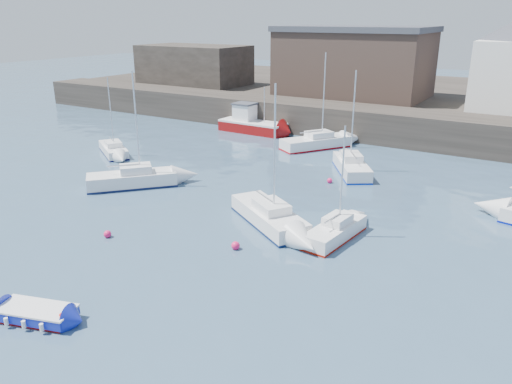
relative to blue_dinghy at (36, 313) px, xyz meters
The scene contains 16 objects.
water 2.61m from the blue_dinghy, 50.47° to the left, with size 220.00×220.00×0.00m, color #2D4760.
quay_wall 37.06m from the blue_dinghy, 87.45° to the left, with size 90.00×5.00×3.00m, color #28231E.
land_strip 55.04m from the blue_dinghy, 88.28° to the left, with size 90.00×32.00×2.80m, color #28231E.
warehouse 45.64m from the blue_dinghy, 95.52° to the left, with size 16.40×10.40×7.60m.
bldg_west 51.53m from the blue_dinghy, 120.92° to the left, with size 14.00×8.00×5.00m.
blue_dinghy is the anchor object (origin of this frame).
fishing_boat 35.22m from the blue_dinghy, 107.90° to the left, with size 7.23×2.90×4.74m.
sailboat_a 16.54m from the blue_dinghy, 121.53° to the left, with size 5.59×5.90×8.01m.
sailboat_b 13.57m from the blue_dinghy, 77.23° to the left, with size 6.41×5.13×8.14m.
sailboat_c 15.09m from the blue_dinghy, 62.01° to the left, with size 2.01×4.82×6.16m.
sailboat_e 25.61m from the blue_dinghy, 129.90° to the left, with size 5.24×4.19×6.66m.
sailboat_f 25.48m from the blue_dinghy, 82.34° to the left, with size 4.82×5.99×7.70m.
sailboat_h 30.93m from the blue_dinghy, 94.06° to the left, with size 5.35×6.65×8.45m.
buoy_near 7.93m from the blue_dinghy, 117.18° to the left, with size 0.41×0.41×0.41m, color #F0195B.
buoy_mid 9.99m from the blue_dinghy, 71.43° to the left, with size 0.45×0.45×0.45m, color #F0195B.
buoy_far 22.31m from the blue_dinghy, 82.36° to the left, with size 0.39×0.39×0.39m, color #F0195B.
Camera 1 is at (14.64, -11.97, 11.43)m, focal length 35.00 mm.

